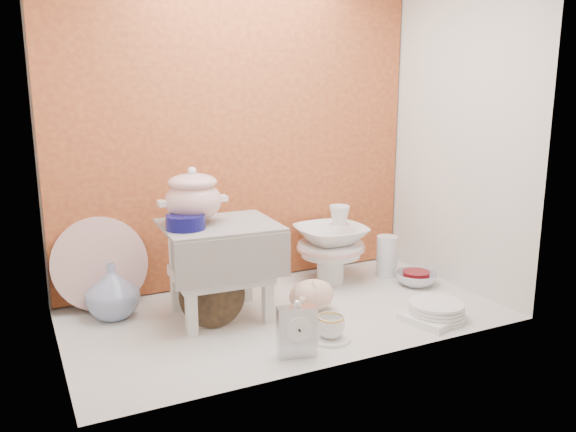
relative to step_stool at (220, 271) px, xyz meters
name	(u,v)px	position (x,y,z in m)	size (l,w,h in m)	color
ground	(286,314)	(0.26, -0.09, -0.20)	(1.80, 1.80, 0.00)	silver
niche_shell	(267,90)	(0.26, 0.09, 0.73)	(1.86, 1.03, 1.53)	#C46B31
step_stool	(220,271)	(0.00, 0.00, 0.00)	(0.46, 0.39, 0.40)	silver
soup_tureen	(193,195)	(-0.09, 0.06, 0.32)	(0.27, 0.27, 0.23)	white
cobalt_bowl	(186,222)	(-0.15, -0.03, 0.23)	(0.15, 0.15, 0.06)	#0C0A52
floral_platter	(100,264)	(-0.43, 0.33, 0.00)	(0.41, 0.14, 0.40)	white
blue_white_vase	(112,291)	(-0.41, 0.19, -0.08)	(0.22, 0.22, 0.23)	white
lacquer_tray	(212,295)	(-0.06, -0.08, -0.07)	(0.26, 0.08, 0.26)	black
mantel_clock	(297,329)	(0.12, -0.47, -0.10)	(0.14, 0.05, 0.21)	silver
plush_pig	(312,295)	(0.36, -0.13, -0.12)	(0.26, 0.18, 0.15)	beige
teacup_saucer	(330,338)	(0.29, -0.40, -0.20)	(0.16, 0.16, 0.01)	white
gold_rim_teacup	(330,326)	(0.29, -0.40, -0.15)	(0.11, 0.11, 0.09)	white
lattice_dish	(432,318)	(0.76, -0.43, -0.19)	(0.21, 0.21, 0.03)	white
dinner_plate_stack	(437,310)	(0.79, -0.42, -0.16)	(0.24, 0.24, 0.07)	white
crystal_bowl	(416,279)	(0.98, -0.04, -0.17)	(0.20, 0.20, 0.06)	silver
clear_glass_vase	(387,256)	(0.93, 0.13, -0.10)	(0.10, 0.10, 0.21)	silver
porcelain_tower	(331,244)	(0.63, 0.18, -0.01)	(0.34, 0.34, 0.38)	white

